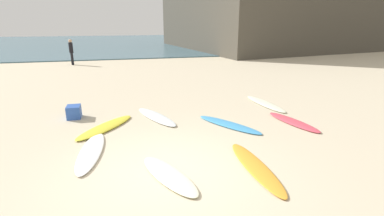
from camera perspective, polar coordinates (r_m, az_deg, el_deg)
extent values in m
plane|color=beige|center=(6.14, -5.81, -12.64)|extent=(120.00, 120.00, 0.00)
cube|color=#426675|center=(44.13, -13.42, 12.75)|extent=(120.00, 40.00, 0.08)
ellipsoid|color=white|center=(9.35, -7.23, -1.74)|extent=(1.34, 2.29, 0.08)
ellipsoid|color=yellow|center=(8.78, -16.96, -3.65)|extent=(1.88, 2.15, 0.08)
ellipsoid|color=orange|center=(6.39, 12.64, -11.43)|extent=(0.51, 2.43, 0.06)
ellipsoid|color=#429AD9|center=(8.68, 7.40, -3.30)|extent=(1.63, 2.20, 0.07)
ellipsoid|color=white|center=(7.31, -19.64, -8.22)|extent=(0.75, 2.38, 0.07)
ellipsoid|color=#E9EACB|center=(11.10, 14.47, 0.86)|extent=(0.75, 2.44, 0.07)
ellipsoid|color=#E1495A|center=(9.37, 19.64, -2.62)|extent=(0.91, 2.11, 0.07)
ellipsoid|color=#F0EEC5|center=(5.95, -4.68, -13.26)|extent=(1.21, 1.99, 0.08)
cylinder|color=black|center=(22.28, -22.87, 9.05)|extent=(0.14, 0.14, 0.86)
cylinder|color=black|center=(22.48, -22.97, 9.10)|extent=(0.14, 0.14, 0.86)
cylinder|color=black|center=(22.30, -23.16, 11.07)|extent=(0.36, 0.36, 0.72)
sphere|color=tan|center=(22.27, -23.30, 12.28)|extent=(0.23, 0.23, 0.23)
cube|color=#2D56B2|center=(9.98, -22.63, -0.73)|extent=(0.42, 0.49, 0.41)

